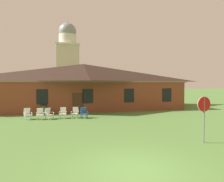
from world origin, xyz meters
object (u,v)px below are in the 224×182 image
Objects in this scene: lawn_chair_near_door at (40,114)px; lawn_chair_left_end at (49,113)px; lawn_chair_middle at (63,113)px; lawn_chair_far_side at (84,112)px; stop_sign at (204,110)px; lawn_chair_by_porch at (28,114)px; trash_bin at (43,110)px; lawn_chair_right_end at (75,112)px.

lawn_chair_left_end is at bearing -0.56° from lawn_chair_near_door.
lawn_chair_middle is 1.84m from lawn_chair_far_side.
stop_sign reaches higher than lawn_chair_by_porch.
lawn_chair_near_door is at bearing -13.28° from lawn_chair_by_porch.
lawn_chair_middle is 0.98× the size of trash_bin.
lawn_chair_right_end is at bearing -41.42° from trash_bin.
lawn_chair_near_door and lawn_chair_left_end have the same top height.
trash_bin is (-3.71, 2.91, -0.00)m from lawn_chair_far_side.
trash_bin is at bearing 66.85° from lawn_chair_by_porch.
lawn_chair_near_door and lawn_chair_far_side have the same top height.
lawn_chair_by_porch is (-10.13, 9.50, -1.22)m from stop_sign.
trash_bin is at bearing 89.59° from lawn_chair_near_door.
lawn_chair_by_porch is 1.00× the size of lawn_chair_middle.
lawn_chair_near_door and lawn_chair_right_end have the same top height.
lawn_chair_near_door and lawn_chair_middle have the same top height.
stop_sign is 2.53× the size of lawn_chair_far_side.
lawn_chair_middle is (1.93, 0.17, 0.00)m from lawn_chair_near_door.
lawn_chair_by_porch and lawn_chair_far_side have the same top height.
stop_sign is at bearing -59.47° from lawn_chair_far_side.
lawn_chair_by_porch is 1.78m from lawn_chair_left_end.
lawn_chair_far_side is at bearing -3.16° from lawn_chair_left_end.
lawn_chair_by_porch is at bearing 171.79° from lawn_chair_left_end.
trash_bin reaches higher than lawn_chair_left_end.
stop_sign is 2.53× the size of lawn_chair_near_door.
stop_sign reaches higher than lawn_chair_far_side.
stop_sign is 2.47× the size of trash_bin.
lawn_chair_left_end and lawn_chair_far_side have the same top height.
lawn_chair_left_end is 1.00× the size of lawn_chair_middle.
trash_bin reaches higher than lawn_chair_far_side.
lawn_chair_right_end is at bearing -1.78° from lawn_chair_by_porch.
trash_bin reaches higher than lawn_chair_middle.
lawn_chair_middle is at bearing -53.48° from trash_bin.
lawn_chair_left_end is at bearing 176.84° from lawn_chair_far_side.
trash_bin is at bearing 141.86° from lawn_chair_far_side.
lawn_chair_right_end is 1.00× the size of lawn_chair_far_side.
lawn_chair_right_end is 0.98× the size of trash_bin.
lawn_chair_middle is 1.00× the size of lawn_chair_far_side.
stop_sign reaches higher than lawn_chair_left_end.
trash_bin is at bearing 104.17° from lawn_chair_left_end.
lawn_chair_right_end is 3.96m from trash_bin.
lawn_chair_by_porch is 4.04m from lawn_chair_right_end.
lawn_chair_right_end is (2.28, 0.13, 0.00)m from lawn_chair_left_end.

